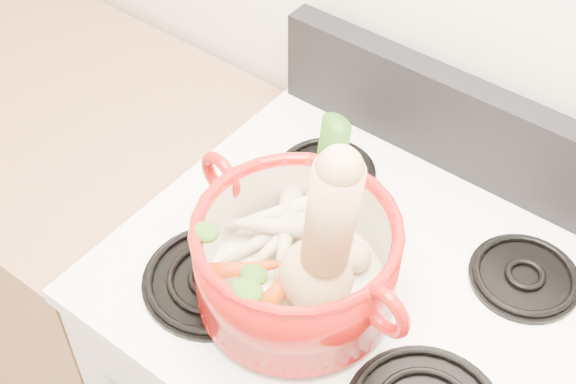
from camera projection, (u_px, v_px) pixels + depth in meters
The scene contains 20 objects.
cooktop at pixel (372, 282), 1.27m from camera, with size 0.78×0.67×0.03m, color silver.
control_backsplash at pixel (475, 132), 1.35m from camera, with size 0.76×0.05×0.18m, color black.
counter_left at pixel (11, 194), 2.07m from camera, with size 1.36×0.65×0.90m, color #956546.
burner_front_left at pixel (214, 278), 1.24m from camera, with size 0.22×0.22×0.02m, color black.
burner_back_left at pixel (327, 171), 1.41m from camera, with size 0.17×0.17×0.02m, color black.
burner_back_right at pixel (525, 276), 1.25m from camera, with size 0.17×0.17×0.02m, color black.
dutch_oven at pixel (296, 261), 1.16m from camera, with size 0.30×0.30×0.15m, color #9E0D0A.
pot_handle_left at pixel (221, 176), 1.21m from camera, with size 0.08×0.08×0.02m, color #9E0D0A.
pot_handle_right at pixel (385, 311), 1.04m from camera, with size 0.08×0.08×0.02m, color #9E0D0A.
squash at pixel (318, 233), 1.07m from camera, with size 0.12×0.12×0.28m, color tan, non-canonical shape.
leek at pixel (324, 205), 1.09m from camera, with size 0.05×0.05×0.30m, color white.
ginger at pixel (334, 250), 1.20m from camera, with size 0.09×0.07×0.05m, color tan.
parsnip_0 at pixel (266, 237), 1.22m from camera, with size 0.04×0.04×0.20m, color beige.
parsnip_1 at pixel (285, 234), 1.21m from camera, with size 0.04×0.04×0.20m, color beige.
parsnip_2 at pixel (286, 235), 1.20m from camera, with size 0.04×0.04×0.19m, color beige.
parsnip_3 at pixel (258, 223), 1.21m from camera, with size 0.04×0.04×0.16m, color beige.
parsnip_4 at pixel (292, 208), 1.23m from camera, with size 0.04×0.04×0.22m, color beige.
carrot_0 at pixel (278, 291), 1.15m from camera, with size 0.04×0.04×0.18m, color #C25309.
carrot_1 at pixel (247, 269), 1.17m from camera, with size 0.03×0.03×0.15m, color red.
carrot_2 at pixel (292, 278), 1.16m from camera, with size 0.03×0.03×0.16m, color #D44D0A.
Camera 1 is at (0.37, 0.71, 1.95)m, focal length 50.00 mm.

